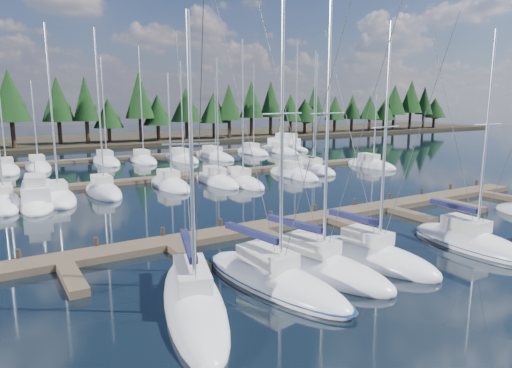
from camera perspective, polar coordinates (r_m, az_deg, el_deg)
ground at (r=43.75m, az=-1.60°, el=-0.92°), size 260.00×260.00×0.00m
far_shore at (r=99.92m, az=-18.94°, el=5.19°), size 220.00×30.00×0.60m
main_dock at (r=33.58m, az=9.16°, el=-4.26°), size 44.00×6.13×0.90m
back_docks at (r=61.28m, az=-10.70°, el=2.41°), size 50.00×21.80×0.40m
front_sailboat_0 at (r=20.14m, az=-7.79°, el=-14.35°), size 5.35×10.55×12.77m
front_sailboat_1 at (r=22.15m, az=2.15°, el=-11.84°), size 4.40×9.99×14.73m
front_sailboat_2 at (r=23.99m, az=7.48°, el=-10.12°), size 4.81×9.44×14.64m
front_sailboat_3 at (r=25.91m, az=14.30°, el=-8.77°), size 4.00×8.25×13.31m
front_sailboat_4 at (r=30.34m, az=25.15°, el=-6.62°), size 3.10×8.40×13.30m
back_sailboat_rows at (r=57.69m, az=-8.35°, el=2.05°), size 44.69×32.88×16.51m
motor_yacht_left at (r=42.08m, az=-25.67°, el=-1.78°), size 3.80×8.85×4.29m
motor_yacht_right at (r=79.48m, az=3.53°, el=4.65°), size 6.54×10.09×4.80m
tree_line at (r=89.98m, az=-17.89°, el=9.27°), size 185.47×11.38×13.21m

